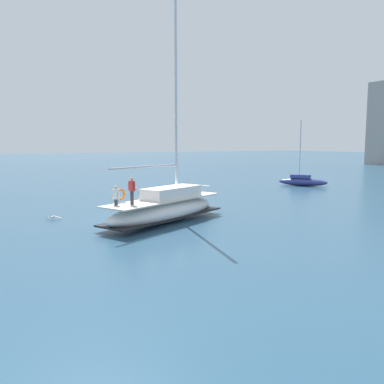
{
  "coord_description": "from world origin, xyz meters",
  "views": [
    {
      "loc": [
        23.26,
        -11.08,
        4.93
      ],
      "look_at": [
        0.99,
        1.75,
        1.8
      ],
      "focal_mm": 36.97,
      "sensor_mm": 36.0,
      "label": 1
    }
  ],
  "objects_px": {
    "moored_catamaran": "(302,181)",
    "mooring_buoy": "(173,203)",
    "seagull": "(53,217)",
    "main_sailboat": "(165,208)"
  },
  "relations": [
    {
      "from": "mooring_buoy",
      "to": "main_sailboat",
      "type": "bearing_deg",
      "value": -31.19
    },
    {
      "from": "mooring_buoy",
      "to": "moored_catamaran",
      "type": "bearing_deg",
      "value": 106.48
    },
    {
      "from": "moored_catamaran",
      "to": "mooring_buoy",
      "type": "relative_size",
      "value": 7.98
    },
    {
      "from": "main_sailboat",
      "to": "seagull",
      "type": "relative_size",
      "value": 14.73
    },
    {
      "from": "seagull",
      "to": "mooring_buoy",
      "type": "height_order",
      "value": "mooring_buoy"
    },
    {
      "from": "moored_catamaran",
      "to": "mooring_buoy",
      "type": "bearing_deg",
      "value": -73.52
    },
    {
      "from": "moored_catamaran",
      "to": "seagull",
      "type": "relative_size",
      "value": 8.24
    },
    {
      "from": "main_sailboat",
      "to": "mooring_buoy",
      "type": "relative_size",
      "value": 14.26
    },
    {
      "from": "moored_catamaran",
      "to": "mooring_buoy",
      "type": "height_order",
      "value": "moored_catamaran"
    },
    {
      "from": "moored_catamaran",
      "to": "mooring_buoy",
      "type": "xyz_separation_m",
      "value": [
        6.02,
        -20.35,
        -0.37
      ]
    }
  ]
}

